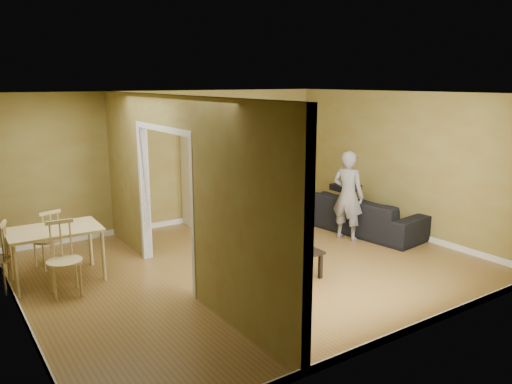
% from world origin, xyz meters
% --- Properties ---
extents(room_shell, '(6.50, 6.50, 6.50)m').
position_xyz_m(room_shell, '(0.00, 0.00, 1.30)').
color(room_shell, olive).
rests_on(room_shell, ground).
extents(partition, '(0.22, 5.50, 2.60)m').
position_xyz_m(partition, '(-1.20, 0.00, 1.30)').
color(partition, olive).
rests_on(partition, ground).
extents(wall_speaker, '(0.10, 0.10, 0.10)m').
position_xyz_m(wall_speaker, '(1.50, 2.69, 1.90)').
color(wall_speaker, black).
rests_on(wall_speaker, room_shell).
extents(sofa, '(2.45, 1.30, 0.89)m').
position_xyz_m(sofa, '(2.70, 0.33, 0.44)').
color(sofa, '#232429').
rests_on(sofa, ground).
extents(person, '(0.82, 0.73, 1.88)m').
position_xyz_m(person, '(2.14, 0.18, 0.94)').
color(person, slate).
rests_on(person, ground).
extents(bookshelf, '(0.87, 0.38, 2.07)m').
position_xyz_m(bookshelf, '(0.57, 2.61, 1.04)').
color(bookshelf, white).
rests_on(bookshelf, ground).
extents(paper_box_navy_a, '(0.43, 0.28, 0.22)m').
position_xyz_m(paper_box_navy_a, '(0.57, 2.56, 0.55)').
color(paper_box_navy_a, navy).
rests_on(paper_box_navy_a, bookshelf).
extents(paper_box_teal, '(0.42, 0.27, 0.21)m').
position_xyz_m(paper_box_teal, '(0.49, 2.56, 0.95)').
color(paper_box_teal, teal).
rests_on(paper_box_teal, bookshelf).
extents(paper_box_navy_b, '(0.46, 0.30, 0.23)m').
position_xyz_m(paper_box_navy_b, '(0.61, 2.56, 1.37)').
color(paper_box_navy_b, '#1E2C4D').
rests_on(paper_box_navy_b, bookshelf).
extents(paper_box_navy_c, '(0.45, 0.29, 0.23)m').
position_xyz_m(paper_box_navy_c, '(0.53, 2.56, 1.59)').
color(paper_box_navy_c, navy).
rests_on(paper_box_navy_c, bookshelf).
extents(coffee_table, '(0.61, 0.61, 0.41)m').
position_xyz_m(coffee_table, '(0.29, -0.70, 0.35)').
color(coffee_table, black).
rests_on(coffee_table, ground).
extents(game_controller, '(0.15, 0.04, 0.03)m').
position_xyz_m(game_controller, '(0.16, -0.66, 0.42)').
color(game_controller, white).
rests_on(game_controller, coffee_table).
extents(dining_table, '(1.23, 0.82, 0.77)m').
position_xyz_m(dining_table, '(-2.61, 1.06, 0.69)').
color(dining_table, '#D6BF74').
rests_on(dining_table, ground).
extents(chair_near, '(0.49, 0.49, 0.99)m').
position_xyz_m(chair_near, '(-2.63, 0.48, 0.50)').
color(chair_near, tan).
rests_on(chair_near, ground).
extents(chair_far, '(0.51, 0.51, 0.91)m').
position_xyz_m(chair_far, '(-2.60, 1.70, 0.45)').
color(chair_far, '#D4B687').
rests_on(chair_far, ground).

